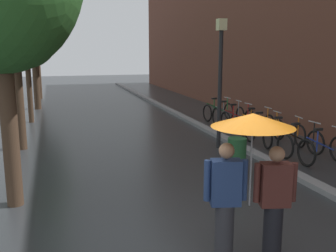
% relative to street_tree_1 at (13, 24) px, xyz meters
% --- Properties ---
extents(kerb_strip, '(0.30, 36.00, 0.12)m').
position_rel_street_tree_1_xyz_m(kerb_strip, '(6.20, 2.79, -3.53)').
color(kerb_strip, slate).
rests_on(kerb_strip, ground).
extents(street_tree_1, '(2.23, 2.23, 4.83)m').
position_rel_street_tree_1_xyz_m(street_tree_1, '(0.00, 0.00, 0.00)').
color(street_tree_1, '#473323').
rests_on(street_tree_1, ground).
extents(street_tree_2, '(2.54, 2.54, 5.03)m').
position_rel_street_tree_1_xyz_m(street_tree_2, '(0.06, 4.43, -0.01)').
color(street_tree_2, '#473323').
rests_on(street_tree_2, ground).
extents(street_tree_3, '(2.96, 2.96, 5.73)m').
position_rel_street_tree_1_xyz_m(street_tree_3, '(0.20, 8.06, 0.43)').
color(street_tree_3, '#473323').
rests_on(street_tree_3, ground).
extents(street_tree_4, '(2.29, 2.29, 5.36)m').
position_rel_street_tree_1_xyz_m(street_tree_4, '(0.22, 12.34, 0.50)').
color(street_tree_4, '#473323').
rests_on(street_tree_4, ground).
extents(parked_bicycle_0, '(1.11, 0.74, 0.96)m').
position_rel_street_tree_1_xyz_m(parked_bicycle_0, '(7.45, -3.85, -3.21)').
color(parked_bicycle_0, black).
rests_on(parked_bicycle_0, ground).
extents(parked_bicycle_1, '(1.13, 0.79, 0.96)m').
position_rel_street_tree_1_xyz_m(parked_bicycle_1, '(7.34, -3.07, -3.21)').
color(parked_bicycle_1, black).
rests_on(parked_bicycle_1, ground).
extents(parked_bicycle_2, '(1.17, 0.85, 0.96)m').
position_rel_street_tree_1_xyz_m(parked_bicycle_2, '(7.44, -2.13, -3.21)').
color(parked_bicycle_2, black).
rests_on(parked_bicycle_2, ground).
extents(parked_bicycle_3, '(1.09, 0.72, 0.96)m').
position_rel_street_tree_1_xyz_m(parked_bicycle_3, '(7.36, -1.14, -3.21)').
color(parked_bicycle_3, black).
rests_on(parked_bicycle_3, ground).
extents(parked_bicycle_4, '(1.08, 0.70, 0.96)m').
position_rel_street_tree_1_xyz_m(parked_bicycle_4, '(7.55, -0.28, -3.21)').
color(parked_bicycle_4, black).
rests_on(parked_bicycle_4, ground).
extents(parked_bicycle_5, '(1.14, 0.80, 0.96)m').
position_rel_street_tree_1_xyz_m(parked_bicycle_5, '(7.39, 0.77, -3.21)').
color(parked_bicycle_5, black).
rests_on(parked_bicycle_5, ground).
extents(parked_bicycle_6, '(1.09, 0.71, 0.96)m').
position_rel_street_tree_1_xyz_m(parked_bicycle_6, '(7.42, 1.64, -3.21)').
color(parked_bicycle_6, black).
rests_on(parked_bicycle_6, ground).
extents(parked_bicycle_7, '(1.16, 0.83, 0.96)m').
position_rel_street_tree_1_xyz_m(parked_bicycle_7, '(7.43, 2.61, -3.21)').
color(parked_bicycle_7, black).
rests_on(parked_bicycle_7, ground).
extents(couple_under_umbrella, '(1.23, 1.10, 2.07)m').
position_rel_street_tree_1_xyz_m(couple_under_umbrella, '(3.43, -7.38, -2.22)').
color(couple_under_umbrella, '#2D2D33').
rests_on(couple_under_umbrella, ground).
extents(street_lamp_post, '(0.24, 0.24, 3.73)m').
position_rel_street_tree_1_xyz_m(street_lamp_post, '(5.60, -1.52, -1.37)').
color(street_lamp_post, black).
rests_on(street_lamp_post, ground).
extents(litter_bin, '(0.44, 0.44, 0.85)m').
position_rel_street_tree_1_xyz_m(litter_bin, '(5.03, -3.84, -3.16)').
color(litter_bin, '#1E4C28').
rests_on(litter_bin, ground).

